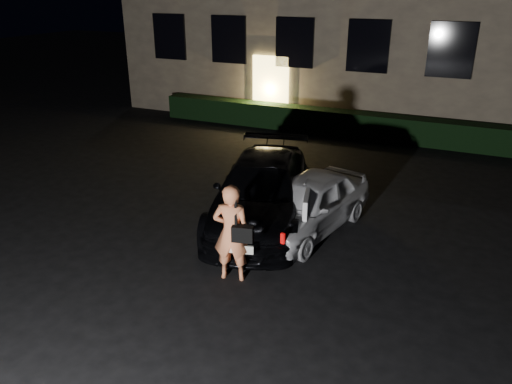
% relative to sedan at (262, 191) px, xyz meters
% --- Properties ---
extents(ground, '(80.00, 80.00, 0.00)m').
position_rel_sedan_xyz_m(ground, '(0.42, -3.08, -0.70)').
color(ground, black).
rests_on(ground, ground).
extents(hedge, '(15.00, 0.70, 0.85)m').
position_rel_sedan_xyz_m(hedge, '(0.42, 7.42, -0.27)').
color(hedge, black).
rests_on(hedge, ground).
extents(sedan, '(3.08, 5.13, 1.39)m').
position_rel_sedan_xyz_m(sedan, '(0.00, 0.00, 0.00)').
color(sedan, black).
rests_on(sedan, ground).
extents(hatch, '(2.19, 3.82, 1.22)m').
position_rel_sedan_xyz_m(hatch, '(1.08, -0.05, -0.08)').
color(hatch, white).
rests_on(hatch, ground).
extents(man, '(0.82, 0.58, 1.81)m').
position_rel_sedan_xyz_m(man, '(0.48, -2.42, 0.21)').
color(man, '#ED8655').
rests_on(man, ground).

